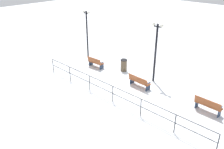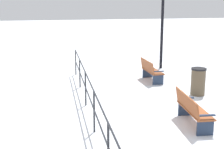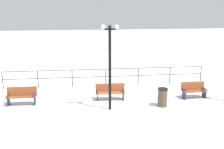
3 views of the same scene
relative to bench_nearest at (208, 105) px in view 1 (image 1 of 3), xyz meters
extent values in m
plane|color=white|center=(-0.05, 4.83, -0.50)|extent=(80.00, 80.00, 0.00)
cube|color=brown|center=(0.08, 0.00, -0.03)|extent=(0.49, 1.60, 0.04)
cube|color=brown|center=(-0.14, 0.00, 0.22)|extent=(0.16, 1.59, 0.46)
cube|color=#23334C|center=(0.06, -0.70, -0.27)|extent=(0.40, 0.06, 0.47)
cube|color=#23334C|center=(0.10, 0.69, -0.27)|extent=(0.40, 0.06, 0.47)
cube|color=#23334C|center=(0.08, -0.70, 0.09)|extent=(0.40, 0.08, 0.04)
cube|color=#23334C|center=(0.12, 0.69, 0.09)|extent=(0.40, 0.08, 0.04)
cube|color=brown|center=(-0.18, 4.83, -0.07)|extent=(0.57, 1.69, 0.04)
cube|color=brown|center=(-0.43, 4.84, 0.16)|extent=(0.19, 1.67, 0.44)
cube|color=#23334C|center=(-0.22, 4.10, -0.29)|extent=(0.45, 0.07, 0.43)
cube|color=#23334C|center=(-0.14, 5.56, -0.29)|extent=(0.45, 0.07, 0.43)
cube|color=#23334C|center=(-0.20, 4.10, 0.05)|extent=(0.45, 0.09, 0.04)
cube|color=#23334C|center=(-0.12, 5.56, 0.05)|extent=(0.45, 0.09, 0.04)
cube|color=brown|center=(0.10, 9.67, -0.07)|extent=(0.58, 1.47, 0.04)
cube|color=brown|center=(-0.15, 9.65, 0.17)|extent=(0.20, 1.44, 0.45)
cube|color=#23334C|center=(0.13, 9.05, -0.29)|extent=(0.45, 0.08, 0.43)
cube|color=#23334C|center=(0.06, 10.29, -0.29)|extent=(0.45, 0.08, 0.43)
cube|color=#23334C|center=(0.15, 9.05, 0.05)|extent=(0.45, 0.10, 0.04)
cube|color=#23334C|center=(0.08, 10.29, 0.05)|extent=(0.45, 0.10, 0.04)
cylinder|color=black|center=(1.23, 4.66, 1.62)|extent=(0.15, 0.15, 4.24)
cylinder|color=black|center=(1.23, 4.66, 3.62)|extent=(0.09, 0.64, 0.09)
sphere|color=white|center=(1.23, 4.33, 3.73)|extent=(0.24, 0.24, 0.24)
sphere|color=white|center=(1.23, 4.98, 3.73)|extent=(0.24, 0.24, 0.24)
cone|color=black|center=(1.23, 4.66, 3.80)|extent=(0.21, 0.21, 0.12)
cylinder|color=black|center=(1.23, 12.00, 1.58)|extent=(0.14, 0.14, 4.16)
cylinder|color=black|center=(1.23, 12.00, 3.54)|extent=(0.08, 0.62, 0.08)
sphere|color=white|center=(1.23, 11.69, 3.64)|extent=(0.23, 0.23, 0.23)
sphere|color=white|center=(1.23, 12.31, 3.64)|extent=(0.23, 0.23, 0.23)
cone|color=black|center=(1.23, 12.00, 3.72)|extent=(0.19, 0.19, 0.12)
cylinder|color=#26282D|center=(-2.98, -1.75, 0.06)|extent=(0.05, 0.05, 1.12)
cylinder|color=#26282D|center=(-2.98, 0.45, 0.06)|extent=(0.05, 0.05, 1.12)
cylinder|color=#26282D|center=(-2.98, 2.64, 0.06)|extent=(0.05, 0.05, 1.12)
cylinder|color=#26282D|center=(-2.98, 4.83, 0.06)|extent=(0.05, 0.05, 1.12)
cylinder|color=#26282D|center=(-2.98, 7.02, 0.06)|extent=(0.05, 0.05, 1.12)
cylinder|color=#26282D|center=(-2.98, 9.22, 0.06)|extent=(0.05, 0.05, 1.12)
cylinder|color=#26282D|center=(-2.98, 11.41, 0.06)|extent=(0.05, 0.05, 1.12)
cylinder|color=#26282D|center=(-2.98, 4.83, 0.62)|extent=(0.04, 13.15, 0.04)
cylinder|color=#26282D|center=(-2.98, 4.83, 0.12)|extent=(0.04, 13.15, 0.04)
cylinder|color=brown|center=(1.11, 7.47, -0.04)|extent=(0.51, 0.51, 0.93)
cylinder|color=black|center=(1.11, 7.47, 0.46)|extent=(0.53, 0.53, 0.06)
camera|label=1|loc=(-12.40, -4.05, 7.57)|focal=38.17mm
camera|label=2|loc=(-3.97, -3.24, 3.02)|focal=53.07mm
camera|label=3|loc=(14.60, 3.20, 4.92)|focal=44.45mm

